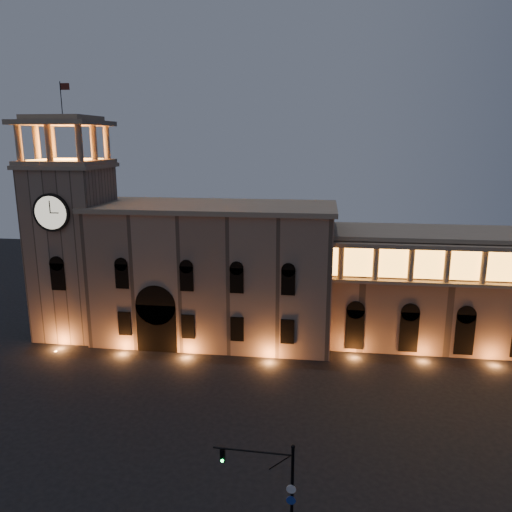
# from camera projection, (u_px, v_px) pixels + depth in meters

# --- Properties ---
(ground) EXTENTS (160.00, 160.00, 0.00)m
(ground) POSITION_uv_depth(u_px,v_px,m) (186.00, 429.00, 45.06)
(ground) COLOR black
(ground) RESTS_ON ground
(government_building) EXTENTS (30.80, 12.80, 17.60)m
(government_building) POSITION_uv_depth(u_px,v_px,m) (214.00, 272.00, 64.49)
(government_building) COLOR #8D715C
(government_building) RESTS_ON ground
(clock_tower) EXTENTS (9.80, 9.80, 32.40)m
(clock_tower) POSITION_uv_depth(u_px,v_px,m) (73.00, 242.00, 65.09)
(clock_tower) COLOR #8D715C
(clock_tower) RESTS_ON ground
(colonnade_wing) EXTENTS (40.60, 11.50, 14.50)m
(colonnade_wing) POSITION_uv_depth(u_px,v_px,m) (484.00, 289.00, 62.35)
(colonnade_wing) COLOR #886C57
(colonnade_wing) RESTS_ON ground
(traffic_light) EXTENTS (5.33, 0.57, 7.31)m
(traffic_light) POSITION_uv_depth(u_px,v_px,m) (278.00, 492.00, 31.48)
(traffic_light) COLOR black
(traffic_light) RESTS_ON ground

